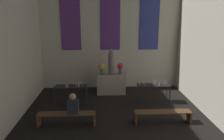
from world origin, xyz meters
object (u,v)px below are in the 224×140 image
(flower_vase_left, at_px, (102,67))
(person_seated, at_px, (73,105))
(pew_back_left, at_px, (67,116))
(statue, at_px, (111,63))
(candle_rack_left, at_px, (71,88))
(altar, at_px, (111,84))
(candle_rack_right, at_px, (154,87))
(pew_back_right, at_px, (163,114))
(flower_vase_right, at_px, (120,67))

(flower_vase_left, distance_m, person_seated, 3.14)
(pew_back_left, bearing_deg, flower_vase_left, 68.29)
(statue, height_order, flower_vase_left, statue)
(flower_vase_left, relative_size, candle_rack_left, 0.39)
(altar, xyz_separation_m, candle_rack_right, (1.69, -1.16, 0.22))
(altar, relative_size, statue, 1.12)
(flower_vase_left, height_order, candle_rack_left, flower_vase_left)
(altar, height_order, person_seated, person_seated)
(pew_back_left, relative_size, pew_back_right, 1.00)
(flower_vase_right, relative_size, candle_rack_left, 0.39)
(pew_back_right, bearing_deg, flower_vase_left, 124.37)
(altar, distance_m, flower_vase_right, 0.89)
(flower_vase_right, bearing_deg, altar, 180.00)
(statue, bearing_deg, flower_vase_left, 180.00)
(candle_rack_left, distance_m, pew_back_right, 3.76)
(pew_back_left, xyz_separation_m, pew_back_right, (3.19, 0.00, 0.00))
(altar, height_order, flower_vase_right, flower_vase_right)
(pew_back_left, height_order, pew_back_right, same)
(pew_back_left, xyz_separation_m, person_seated, (0.23, -0.00, 0.42))
(flower_vase_right, bearing_deg, candle_rack_right, -42.27)
(altar, distance_m, person_seated, 3.26)
(statue, xyz_separation_m, flower_vase_right, (0.42, 0.00, -0.21))
(altar, distance_m, candle_rack_right, 2.06)
(altar, xyz_separation_m, flower_vase_right, (0.42, 0.00, 0.78))
(flower_vase_right, bearing_deg, flower_vase_left, 180.00)
(altar, xyz_separation_m, pew_back_left, (-1.60, -2.95, -0.15))
(flower_vase_right, distance_m, candle_rack_right, 1.81)
(candle_rack_left, height_order, pew_back_right, candle_rack_left)
(person_seated, bearing_deg, candle_rack_right, 30.36)
(altar, bearing_deg, flower_vase_left, 180.00)
(flower_vase_left, distance_m, flower_vase_right, 0.84)
(flower_vase_left, bearing_deg, flower_vase_right, 0.00)
(candle_rack_right, xyz_separation_m, person_seated, (-3.06, -1.79, 0.05))
(pew_back_left, bearing_deg, altar, 61.58)
(statue, bearing_deg, altar, 90.00)
(altar, xyz_separation_m, pew_back_right, (1.60, -2.95, -0.15))
(candle_rack_left, bearing_deg, flower_vase_left, 42.49)
(flower_vase_left, bearing_deg, altar, 0.00)
(candle_rack_right, height_order, pew_back_right, candle_rack_right)
(candle_rack_left, bearing_deg, statue, 34.50)
(altar, bearing_deg, pew_back_left, -118.42)
(candle_rack_left, bearing_deg, flower_vase_right, 28.81)
(statue, bearing_deg, person_seated, -114.92)
(altar, distance_m, statue, 0.99)
(statue, bearing_deg, pew_back_right, -61.58)
(altar, distance_m, candle_rack_left, 2.06)
(altar, height_order, candle_rack_right, candle_rack_right)
(flower_vase_right, height_order, person_seated, flower_vase_right)
(flower_vase_left, height_order, pew_back_left, flower_vase_left)
(candle_rack_right, xyz_separation_m, pew_back_left, (-3.29, -1.79, -0.37))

